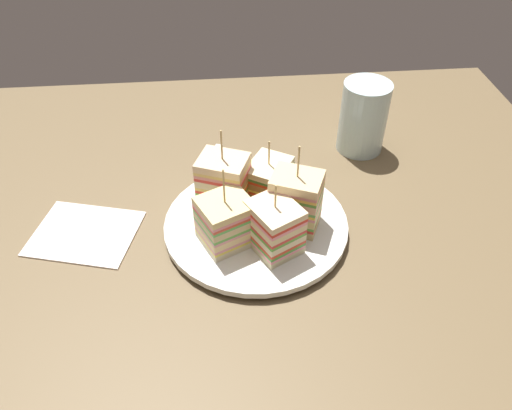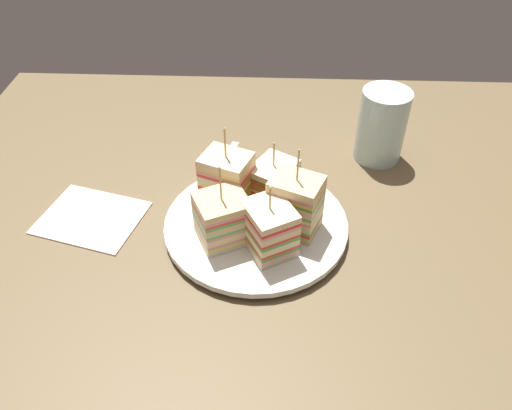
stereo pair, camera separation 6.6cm
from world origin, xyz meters
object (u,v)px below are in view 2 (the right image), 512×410
object	(u,v)px
sandwich_wedge_2	(273,183)
spoon	(211,184)
sandwich_wedge_0	(269,228)
drinking_glass	(381,130)
chip_pile	(251,216)
sandwich_wedge_1	(295,204)
napkin	(91,217)
sandwich_wedge_3	(227,182)
sandwich_wedge_4	(223,219)
plate	(256,225)

from	to	relation	value
sandwich_wedge_2	spoon	bearing A→B (deg)	-84.51
spoon	sandwich_wedge_0	bearing A→B (deg)	47.15
drinking_glass	spoon	bearing A→B (deg)	-161.14
sandwich_wedge_0	chip_pile	distance (cm)	6.06
sandwich_wedge_1	napkin	size ratio (longest dim) A/B	0.93
sandwich_wedge_3	sandwich_wedge_4	distance (cm)	6.39
sandwich_wedge_2	drinking_glass	world-z (taller)	drinking_glass
sandwich_wedge_4	sandwich_wedge_0	bearing A→B (deg)	-41.51
sandwich_wedge_1	drinking_glass	xyz separation A→B (cm)	(13.84, 19.02, -0.66)
plate	sandwich_wedge_0	bearing A→B (deg)	-68.95
sandwich_wedge_1	sandwich_wedge_3	world-z (taller)	same
plate	sandwich_wedge_3	distance (cm)	7.05
sandwich_wedge_2	napkin	distance (cm)	26.10
sandwich_wedge_3	spoon	world-z (taller)	sandwich_wedge_3
plate	sandwich_wedge_4	bearing A→B (deg)	-142.53
spoon	plate	bearing A→B (deg)	52.39
plate	chip_pile	bearing A→B (deg)	168.10
sandwich_wedge_0	sandwich_wedge_1	xyz separation A→B (cm)	(3.22, 3.92, 0.65)
chip_pile	drinking_glass	bearing A→B (deg)	42.66
chip_pile	sandwich_wedge_0	bearing A→B (deg)	-63.23
napkin	drinking_glass	world-z (taller)	drinking_glass
sandwich_wedge_0	sandwich_wedge_4	xyz separation A→B (cm)	(-5.93, 1.67, -0.11)
chip_pile	drinking_glass	world-z (taller)	drinking_glass
sandwich_wedge_0	chip_pile	size ratio (longest dim) A/B	1.65
plate	napkin	size ratio (longest dim) A/B	1.82
spoon	drinking_glass	size ratio (longest dim) A/B	1.39
plate	sandwich_wedge_4	size ratio (longest dim) A/B	2.16
sandwich_wedge_3	sandwich_wedge_4	world-z (taller)	sandwich_wedge_3
sandwich_wedge_3	drinking_glass	xyz separation A→B (cm)	(22.93, 14.94, -0.80)
plate	spoon	world-z (taller)	plate
sandwich_wedge_4	napkin	size ratio (longest dim) A/B	0.84
plate	spoon	distance (cm)	11.74
sandwich_wedge_1	sandwich_wedge_2	world-z (taller)	sandwich_wedge_1
plate	chip_pile	distance (cm)	1.66
sandwich_wedge_3	chip_pile	bearing A→B (deg)	-20.29
sandwich_wedge_0	plate	bearing A→B (deg)	-7.73
chip_pile	napkin	size ratio (longest dim) A/B	0.45
spoon	chip_pile	bearing A→B (deg)	50.24
sandwich_wedge_1	spoon	xyz separation A→B (cm)	(-12.33, 10.08, -5.22)
sandwich_wedge_3	chip_pile	xyz separation A→B (cm)	(3.39, -3.06, -3.29)
plate	spoon	size ratio (longest dim) A/B	1.54
sandwich_wedge_1	spoon	bearing A→B (deg)	-16.05
plate	sandwich_wedge_4	distance (cm)	6.46
chip_pile	spoon	bearing A→B (deg)	126.15
spoon	sandwich_wedge_4	bearing A→B (deg)	28.59
sandwich_wedge_3	napkin	xyz separation A→B (cm)	(-19.33, -1.89, -5.52)
drinking_glass	sandwich_wedge_2	bearing A→B (deg)	-141.19
sandwich_wedge_1	sandwich_wedge_3	bearing A→B (deg)	-0.91
drinking_glass	sandwich_wedge_4	bearing A→B (deg)	-137.21
sandwich_wedge_1	chip_pile	xyz separation A→B (cm)	(-5.71, 1.01, -3.15)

